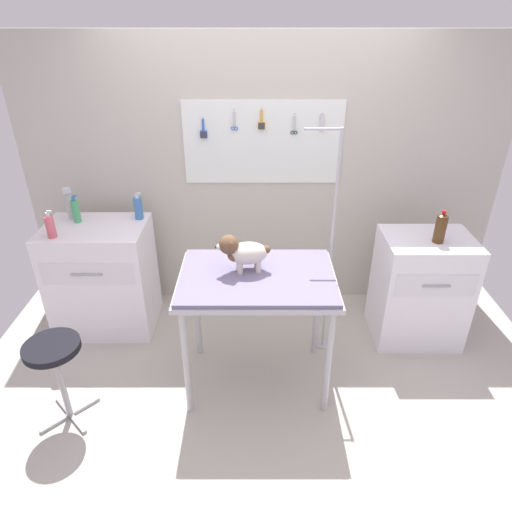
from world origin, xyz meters
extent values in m
cube|color=#B6B0A2|center=(0.00, 0.00, -0.02)|extent=(4.40, 4.00, 0.04)
cube|color=beige|center=(0.00, 1.28, 1.15)|extent=(4.00, 0.06, 2.30)
cube|color=white|center=(0.00, 1.24, 1.47)|extent=(1.28, 0.02, 0.67)
cylinder|color=gray|center=(-0.47, 1.23, 1.67)|extent=(0.01, 0.02, 0.01)
cylinder|color=blue|center=(-0.47, 1.22, 1.62)|extent=(0.02, 0.02, 0.09)
cube|color=blue|center=(-0.47, 1.22, 1.55)|extent=(0.06, 0.02, 0.06)
cube|color=#333338|center=(-0.47, 1.21, 1.55)|extent=(0.05, 0.01, 0.05)
cylinder|color=gray|center=(-0.23, 1.23, 1.74)|extent=(0.01, 0.02, 0.01)
cube|color=silver|center=(-0.23, 1.22, 1.67)|extent=(0.01, 0.00, 0.11)
cube|color=silver|center=(-0.22, 1.22, 1.67)|extent=(0.01, 0.00, 0.11)
torus|color=blue|center=(-0.24, 1.22, 1.59)|extent=(0.03, 0.01, 0.03)
torus|color=blue|center=(-0.22, 1.22, 1.59)|extent=(0.03, 0.01, 0.03)
cylinder|color=gray|center=(-0.01, 1.23, 1.74)|extent=(0.01, 0.02, 0.01)
cylinder|color=gold|center=(-0.01, 1.22, 1.69)|extent=(0.02, 0.02, 0.09)
cube|color=gold|center=(-0.01, 1.22, 1.62)|extent=(0.06, 0.02, 0.06)
cube|color=#333338|center=(-0.01, 1.21, 1.62)|extent=(0.05, 0.01, 0.05)
cylinder|color=gray|center=(0.24, 1.23, 1.70)|extent=(0.01, 0.02, 0.01)
cube|color=silver|center=(0.24, 1.22, 1.63)|extent=(0.01, 0.00, 0.11)
cube|color=silver|center=(0.25, 1.22, 1.63)|extent=(0.01, 0.00, 0.11)
torus|color=black|center=(0.23, 1.22, 1.56)|extent=(0.03, 0.01, 0.03)
torus|color=black|center=(0.26, 1.22, 1.56)|extent=(0.03, 0.01, 0.03)
cylinder|color=gray|center=(0.46, 1.23, 1.71)|extent=(0.01, 0.02, 0.01)
cube|color=silver|center=(0.46, 1.22, 1.63)|extent=(0.03, 0.01, 0.13)
cylinder|color=#B7B7BC|center=(-0.51, -0.17, 0.42)|extent=(0.04, 0.04, 0.84)
cylinder|color=#B7B7BC|center=(0.41, -0.17, 0.42)|extent=(0.04, 0.04, 0.84)
cylinder|color=#B7B7BC|center=(-0.51, 0.43, 0.42)|extent=(0.04, 0.04, 0.84)
cylinder|color=#B7B7BC|center=(0.41, 0.43, 0.42)|extent=(0.04, 0.04, 0.84)
cube|color=#B7B7BC|center=(-0.05, 0.13, 0.86)|extent=(1.04, 0.72, 0.03)
cube|color=slate|center=(-0.05, 0.13, 0.89)|extent=(1.01, 0.69, 0.03)
cylinder|color=#B7B7BC|center=(0.49, 0.51, 0.01)|extent=(0.11, 0.11, 0.01)
cylinder|color=#B7B7BC|center=(0.49, 0.51, 0.88)|extent=(0.02, 0.02, 1.77)
cylinder|color=#B7B7BC|center=(0.37, 0.51, 1.76)|extent=(0.24, 0.02, 0.02)
cylinder|color=beige|center=(-0.16, 0.15, 0.95)|extent=(0.04, 0.04, 0.09)
cylinder|color=beige|center=(-0.17, 0.23, 0.95)|extent=(0.04, 0.04, 0.09)
cylinder|color=beige|center=(-0.04, 0.16, 0.95)|extent=(0.04, 0.04, 0.09)
cylinder|color=beige|center=(-0.05, 0.24, 0.95)|extent=(0.04, 0.04, 0.09)
ellipsoid|color=beige|center=(-0.11, 0.19, 1.03)|extent=(0.27, 0.19, 0.15)
ellipsoid|color=brown|center=(-0.20, 0.18, 1.02)|extent=(0.10, 0.12, 0.08)
sphere|color=brown|center=(-0.23, 0.18, 1.10)|extent=(0.13, 0.13, 0.13)
ellipsoid|color=beige|center=(-0.29, 0.17, 1.09)|extent=(0.06, 0.06, 0.04)
sphere|color=black|center=(-0.31, 0.17, 1.09)|extent=(0.02, 0.02, 0.02)
ellipsoid|color=brown|center=(-0.21, 0.13, 1.11)|extent=(0.04, 0.03, 0.07)
ellipsoid|color=brown|center=(-0.23, 0.24, 1.11)|extent=(0.04, 0.03, 0.07)
sphere|color=brown|center=(0.01, 0.21, 1.05)|extent=(0.05, 0.05, 0.05)
cube|color=white|center=(-1.33, 0.81, 0.47)|extent=(0.80, 0.56, 0.93)
cube|color=silver|center=(-1.33, 0.52, 0.67)|extent=(0.70, 0.01, 0.19)
cylinder|color=#99999E|center=(-1.33, 0.52, 0.67)|extent=(0.24, 0.02, 0.02)
cube|color=white|center=(1.26, 0.66, 0.45)|extent=(0.68, 0.52, 0.91)
cube|color=white|center=(1.26, 0.40, 0.65)|extent=(0.60, 0.01, 0.18)
cylinder|color=#99999E|center=(1.26, 0.39, 0.65)|extent=(0.20, 0.02, 0.02)
cylinder|color=#9E9EA3|center=(-1.32, -0.23, 0.29)|extent=(0.04, 0.04, 0.58)
cube|color=#9E9EA3|center=(-1.24, -0.15, 0.01)|extent=(0.17, 0.17, 0.02)
cube|color=#9E9EA3|center=(-1.39, -0.15, 0.01)|extent=(0.17, 0.17, 0.02)
cube|color=#9E9EA3|center=(-1.39, -0.30, 0.01)|extent=(0.17, 0.17, 0.02)
cube|color=#9E9EA3|center=(-1.24, -0.30, 0.01)|extent=(0.17, 0.17, 0.02)
cylinder|color=black|center=(-1.32, -0.23, 0.60)|extent=(0.35, 0.35, 0.04)
cylinder|color=#45A566|center=(-1.48, 0.89, 1.02)|extent=(0.06, 0.06, 0.18)
cylinder|color=teal|center=(-1.48, 0.89, 1.13)|extent=(0.03, 0.03, 0.03)
cube|color=teal|center=(-1.46, 0.89, 1.16)|extent=(0.03, 0.01, 0.01)
cylinder|color=#3C71B2|center=(-1.00, 0.96, 1.02)|extent=(0.07, 0.07, 0.18)
cylinder|color=silver|center=(-1.00, 0.96, 1.13)|extent=(0.03, 0.03, 0.03)
cube|color=silver|center=(-0.98, 0.96, 1.15)|extent=(0.04, 0.01, 0.01)
cylinder|color=#B9B8B7|center=(-1.55, 0.96, 1.03)|extent=(0.06, 0.06, 0.20)
cylinder|color=#B9B8B7|center=(-1.55, 0.96, 1.14)|extent=(0.03, 0.03, 0.02)
cube|color=silver|center=(-1.55, 0.96, 1.17)|extent=(0.05, 0.03, 0.04)
cylinder|color=#D45969|center=(-1.57, 0.62, 1.02)|extent=(0.07, 0.07, 0.17)
cylinder|color=silver|center=(-1.57, 0.62, 1.12)|extent=(0.03, 0.03, 0.03)
cube|color=silver|center=(-1.55, 0.62, 1.14)|extent=(0.04, 0.01, 0.01)
cylinder|color=#4A2F16|center=(1.29, 0.60, 1.01)|extent=(0.08, 0.08, 0.21)
cone|color=#4A2F16|center=(1.29, 0.60, 1.13)|extent=(0.08, 0.08, 0.02)
cylinder|color=red|center=(1.29, 0.60, 1.15)|extent=(0.03, 0.03, 0.02)
camera|label=1|loc=(-0.06, -2.36, 2.43)|focal=31.45mm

